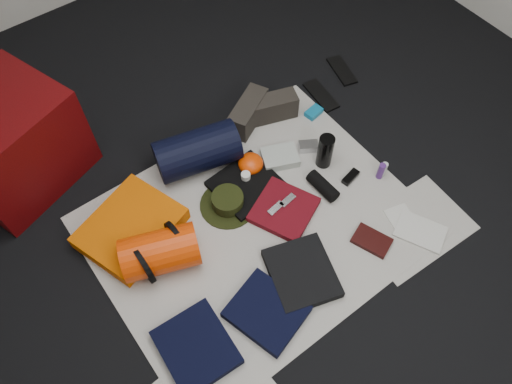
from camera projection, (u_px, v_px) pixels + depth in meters
floor at (256, 226)px, 2.61m from camera, size 4.50×4.50×0.02m
newspaper_mat at (256, 225)px, 2.60m from camera, size 1.60×1.30×0.01m
newspaper_sheet_front_right at (413, 227)px, 2.60m from camera, size 0.60×0.43×0.00m
red_cabinet at (9, 144)px, 2.56m from camera, size 0.77×0.70×0.53m
sleeping_pad at (131, 228)px, 2.54m from camera, size 0.58×0.52×0.09m
stuff_sack at (160, 252)px, 2.40m from camera, size 0.42×0.33×0.22m
sack_strap_left at (142, 263)px, 2.37m from camera, size 0.02×0.22×0.22m
sack_strap_right at (178, 241)px, 2.43m from camera, size 0.03×0.22×0.22m
navy_duffel at (197, 151)px, 2.71m from camera, size 0.49×0.34×0.24m
boonie_brim at (228, 205)px, 2.66m from camera, size 0.34×0.34×0.01m
boonie_crown at (228, 201)px, 2.63m from camera, size 0.17×0.17×0.07m
hiking_boot_left at (248, 113)px, 2.91m from camera, size 0.33×0.25×0.16m
hiking_boot_right at (271, 108)px, 2.93m from camera, size 0.32×0.21×0.15m
flip_flop_left at (321, 95)px, 3.08m from camera, size 0.13×0.28×0.01m
flip_flop_right at (342, 70)px, 3.20m from camera, size 0.16×0.27×0.01m
trousers_navy_a at (196, 347)px, 2.24m from camera, size 0.32×0.36×0.05m
trousers_navy_b at (267, 312)px, 2.33m from camera, size 0.37×0.39×0.05m
trousers_charcoal at (302, 273)px, 2.43m from camera, size 0.39×0.42×0.05m
black_tshirt at (246, 185)px, 2.71m from camera, size 0.36×0.34×0.03m
red_shirt at (284, 210)px, 2.63m from camera, size 0.39×0.39×0.04m
orange_stuff_sack at (251, 163)px, 2.75m from camera, size 0.18×0.18×0.09m
first_aid_pouch at (280, 157)px, 2.80m from camera, size 0.24×0.21×0.05m
water_bottle at (325, 151)px, 2.72m from camera, size 0.11×0.11×0.22m
speaker at (323, 186)px, 2.69m from camera, size 0.08×0.19×0.07m
compact_camera at (308, 146)px, 2.85m from camera, size 0.13×0.11×0.04m
cyan_case at (314, 112)px, 2.99m from camera, size 0.11×0.08×0.03m
toiletry_purple at (381, 171)px, 2.72m from camera, size 0.05×0.05×0.11m
toiletry_clear at (383, 169)px, 2.73m from camera, size 0.04×0.04×0.10m
paperback_book at (372, 241)px, 2.54m from camera, size 0.18×0.22×0.03m
map_booklet at (420, 232)px, 2.57m from camera, size 0.26×0.30×0.01m
map_printout at (402, 220)px, 2.61m from camera, size 0.17×0.20×0.01m
sunglasses at (351, 177)px, 2.74m from camera, size 0.12×0.07×0.03m
tape_roll at (246, 176)px, 2.70m from camera, size 0.05×0.05×0.04m
energy_bar_a at (276, 208)px, 2.60m from camera, size 0.10×0.05×0.01m
energy_bar_b at (288, 201)px, 2.63m from camera, size 0.10×0.05×0.01m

